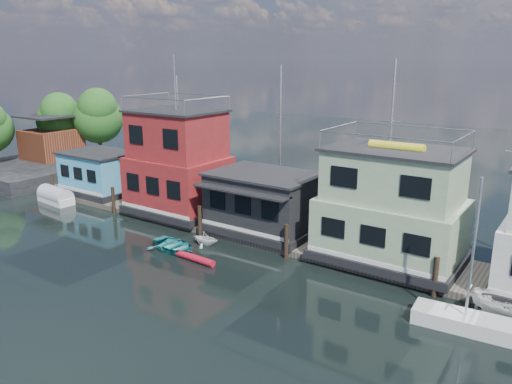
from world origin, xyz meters
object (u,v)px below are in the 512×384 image
Objects in this scene: motorboat at (511,306)px; houseboat_green at (392,207)px; houseboat_red at (178,164)px; red_kayak at (195,258)px; tarp_runabout at (56,196)px; houseboat_blue at (100,173)px; houseboat_dark at (264,202)px; day_sailer at (465,321)px; dinghy_white at (205,238)px; dinghy_teal at (174,246)px.

houseboat_green is at bearing 53.93° from motorboat.
red_kayak is (7.20, -6.40, -3.89)m from houseboat_red.
houseboat_blue is at bearing 70.68° from tarp_runabout.
houseboat_blue is 17.50m from houseboat_dark.
day_sailer is 1.99× the size of motorboat.
red_kayak is at bearing -41.63° from houseboat_red.
day_sailer is at bearing -102.72° from dinghy_white.
houseboat_red is 1.41× the size of houseboat_green.
houseboat_red is at bearing -180.00° from houseboat_green.
red_kayak is 0.82× the size of dinghy_teal.
houseboat_blue is 0.54× the size of houseboat_red.
dinghy_teal is (-12.06, -5.88, -3.18)m from houseboat_green.
houseboat_dark is 16.54m from motorboat.
red_kayak is (-9.80, -6.40, -3.33)m from houseboat_green.
red_kayak is 17.28m from motorboat.
houseboat_green reaches higher than houseboat_blue.
houseboat_red is 12.19m from tarp_runabout.
day_sailer is (22.57, -5.28, -3.68)m from houseboat_red.
houseboat_blue reaches higher than motorboat.
dinghy_teal is (14.44, -5.88, -1.83)m from houseboat_blue.
houseboat_blue is 0.86× the size of houseboat_dark.
red_kayak is at bearing -3.75° from tarp_runabout.
day_sailer is at bearing 131.31° from motorboat.
houseboat_blue reaches higher than dinghy_white.
red_kayak is (18.31, -2.85, -0.34)m from tarp_runabout.
dinghy_teal is (16.05, -2.33, -0.19)m from tarp_runabout.
houseboat_blue is at bearing 161.88° from red_kayak.
houseboat_red is at bearing 179.86° from houseboat_dark.
houseboat_blue is 0.89× the size of day_sailer.
red_kayak is at bearing -20.96° from houseboat_blue.
motorboat is 19.41m from dinghy_teal.
houseboat_green is at bearing -78.57° from dinghy_white.
houseboat_green is 2.19× the size of tarp_runabout.
day_sailer reaches higher than tarp_runabout.
red_kayak is 0.82× the size of motorboat.
houseboat_blue is 1.77× the size of dinghy_teal.
tarp_runabout is (-19.11, -3.53, -1.86)m from houseboat_dark.
houseboat_dark is at bearing -18.16° from dinghy_teal.
dinghy_teal is (-2.26, 0.52, 0.16)m from red_kayak.
dinghy_white is 0.26× the size of day_sailer.
dinghy_white is 2.19m from dinghy_teal.
tarp_runabout reaches higher than dinghy_white.
houseboat_red is at bearing 70.12° from motorboat.
red_kayak is (16.70, -6.40, -1.99)m from houseboat_blue.
day_sailer is at bearing -13.16° from houseboat_red.
day_sailer is (16.65, -1.36, -0.06)m from dinghy_white.
houseboat_red is 7.97m from dinghy_white.
houseboat_dark is at bearing -0.14° from houseboat_red.
motorboat is at bearing -95.53° from dinghy_white.
houseboat_green is at bearing 0.12° from houseboat_dark.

